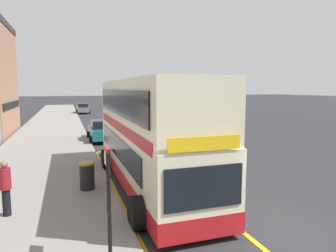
{
  "coord_description": "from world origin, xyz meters",
  "views": [
    {
      "loc": [
        -5.65,
        -6.39,
        4.07
      ],
      "look_at": [
        -1.21,
        6.75,
        2.33
      ],
      "focal_mm": 32.43,
      "sensor_mm": 36.0,
      "label": 1
    }
  ],
  "objects_px": {
    "bus_stop_sign": "(108,196)",
    "pedestrian_waiting_near_sign": "(5,186)",
    "parked_car_teal_distant": "(102,131)",
    "litter_bin": "(87,176)",
    "parked_car_grey_kerbside": "(83,109)",
    "parked_car_teal_far": "(188,124)",
    "double_decker_bus": "(148,136)"
  },
  "relations": [
    {
      "from": "bus_stop_sign",
      "to": "parked_car_teal_distant",
      "type": "distance_m",
      "value": 17.24
    },
    {
      "from": "parked_car_teal_distant",
      "to": "parked_car_grey_kerbside",
      "type": "bearing_deg",
      "value": 90.79
    },
    {
      "from": "parked_car_teal_distant",
      "to": "litter_bin",
      "type": "xyz_separation_m",
      "value": [
        -1.89,
        -11.8,
        -0.12
      ]
    },
    {
      "from": "parked_car_teal_far",
      "to": "pedestrian_waiting_near_sign",
      "type": "distance_m",
      "value": 20.04
    },
    {
      "from": "double_decker_bus",
      "to": "pedestrian_waiting_near_sign",
      "type": "xyz_separation_m",
      "value": [
        -5.05,
        -2.01,
        -0.98
      ]
    },
    {
      "from": "parked_car_grey_kerbside",
      "to": "litter_bin",
      "type": "relative_size",
      "value": 3.92
    },
    {
      "from": "double_decker_bus",
      "to": "litter_bin",
      "type": "relative_size",
      "value": 10.28
    },
    {
      "from": "parked_car_teal_far",
      "to": "litter_bin",
      "type": "xyz_separation_m",
      "value": [
        -9.96,
        -13.91,
        -0.12
      ]
    },
    {
      "from": "double_decker_bus",
      "to": "parked_car_teal_far",
      "type": "relative_size",
      "value": 2.63
    },
    {
      "from": "bus_stop_sign",
      "to": "litter_bin",
      "type": "xyz_separation_m",
      "value": [
        -0.14,
        5.33,
        -1.01
      ]
    },
    {
      "from": "bus_stop_sign",
      "to": "pedestrian_waiting_near_sign",
      "type": "xyz_separation_m",
      "value": [
        -2.67,
        3.57,
        -0.6
      ]
    },
    {
      "from": "double_decker_bus",
      "to": "litter_bin",
      "type": "height_order",
      "value": "double_decker_bus"
    },
    {
      "from": "bus_stop_sign",
      "to": "double_decker_bus",
      "type": "bearing_deg",
      "value": 66.94
    },
    {
      "from": "double_decker_bus",
      "to": "parked_car_teal_far",
      "type": "height_order",
      "value": "double_decker_bus"
    },
    {
      "from": "parked_car_teal_far",
      "to": "pedestrian_waiting_near_sign",
      "type": "height_order",
      "value": "pedestrian_waiting_near_sign"
    },
    {
      "from": "pedestrian_waiting_near_sign",
      "to": "parked_car_teal_distant",
      "type": "bearing_deg",
      "value": 71.93
    },
    {
      "from": "parked_car_teal_far",
      "to": "parked_car_grey_kerbside",
      "type": "bearing_deg",
      "value": 109.21
    },
    {
      "from": "pedestrian_waiting_near_sign",
      "to": "litter_bin",
      "type": "relative_size",
      "value": 1.62
    },
    {
      "from": "parked_car_grey_kerbside",
      "to": "double_decker_bus",
      "type": "bearing_deg",
      "value": -88.92
    },
    {
      "from": "bus_stop_sign",
      "to": "litter_bin",
      "type": "distance_m",
      "value": 5.42
    },
    {
      "from": "double_decker_bus",
      "to": "bus_stop_sign",
      "type": "bearing_deg",
      "value": -113.06
    },
    {
      "from": "double_decker_bus",
      "to": "bus_stop_sign",
      "type": "distance_m",
      "value": 6.08
    },
    {
      "from": "parked_car_grey_kerbside",
      "to": "pedestrian_waiting_near_sign",
      "type": "distance_m",
      "value": 40.88
    },
    {
      "from": "parked_car_grey_kerbside",
      "to": "bus_stop_sign",
      "type": "bearing_deg",
      "value": -92.11
    },
    {
      "from": "parked_car_grey_kerbside",
      "to": "litter_bin",
      "type": "xyz_separation_m",
      "value": [
        -1.92,
        -38.88,
        -0.12
      ]
    },
    {
      "from": "bus_stop_sign",
      "to": "parked_car_grey_kerbside",
      "type": "height_order",
      "value": "bus_stop_sign"
    },
    {
      "from": "parked_car_teal_far",
      "to": "litter_bin",
      "type": "bearing_deg",
      "value": -124.24
    },
    {
      "from": "bus_stop_sign",
      "to": "parked_car_teal_distant",
      "type": "bearing_deg",
      "value": 84.16
    },
    {
      "from": "double_decker_bus",
      "to": "litter_bin",
      "type": "xyz_separation_m",
      "value": [
        -2.51,
        -0.25,
        -1.38
      ]
    },
    {
      "from": "double_decker_bus",
      "to": "pedestrian_waiting_near_sign",
      "type": "height_order",
      "value": "double_decker_bus"
    },
    {
      "from": "bus_stop_sign",
      "to": "parked_car_grey_kerbside",
      "type": "relative_size",
      "value": 0.62
    },
    {
      "from": "parked_car_teal_far",
      "to": "litter_bin",
      "type": "height_order",
      "value": "parked_car_teal_far"
    }
  ]
}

